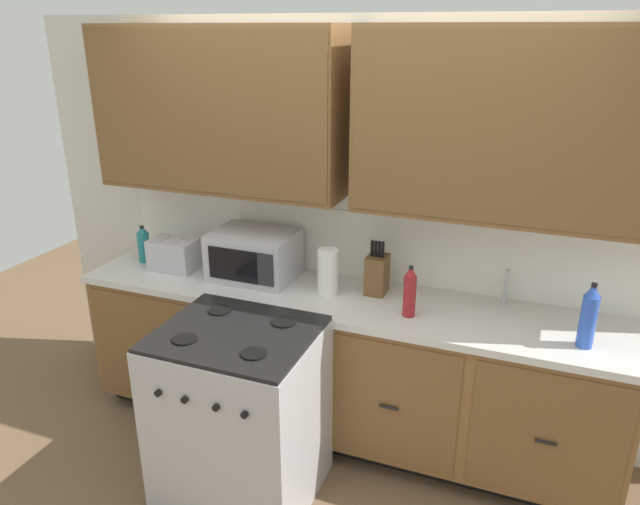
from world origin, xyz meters
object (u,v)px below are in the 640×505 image
bottle_teal (144,244)px  toaster (174,255)px  stove_range (240,413)px  knife_block (377,274)px  paper_towel_roll (328,272)px  microwave (254,255)px  bottle_red (410,292)px  bottle_blue (589,316)px

bottle_teal → toaster: bearing=-9.8°
stove_range → toaster: 1.12m
toaster → knife_block: bearing=5.3°
paper_towel_roll → knife_block: bearing=22.6°
toaster → bottle_teal: size_ratio=1.19×
toaster → knife_block: 1.26m
microwave → paper_towel_roll: size_ratio=1.85×
knife_block → stove_range: bearing=-123.4°
bottle_red → bottle_blue: 0.84m
stove_range → bottle_red: bearing=36.2°
stove_range → bottle_red: (0.72, 0.53, 0.57)m
toaster → bottle_blue: bottle_blue is taller
toaster → paper_towel_roll: (1.00, 0.01, 0.03)m
microwave → toaster: bearing=-172.6°
microwave → paper_towel_roll: microwave is taller
microwave → bottle_red: 0.98m
toaster → bottle_teal: bearing=170.2°
bottle_blue → microwave: bearing=174.5°
microwave → paper_towel_roll: bearing=-6.5°
toaster → knife_block: (1.25, 0.12, 0.02)m
bottle_blue → stove_range: bearing=-161.7°
microwave → toaster: microwave is taller
knife_block → bottle_teal: knife_block is taller
stove_range → bottle_red: size_ratio=3.45×
stove_range → bottle_blue: (1.55, 0.51, 0.59)m
bottle_teal → bottle_blue: (2.57, -0.15, 0.04)m
paper_towel_roll → toaster: bearing=-179.3°
knife_block → bottle_red: size_ratio=1.13×
toaster → bottle_teal: 0.26m
toaster → stove_range: bearing=-39.0°
toaster → knife_block: size_ratio=0.90×
stove_range → knife_block: bearing=56.6°
paper_towel_roll → bottle_blue: 1.32m
toaster → paper_towel_roll: 1.00m
paper_towel_roll → bottle_blue: (1.32, -0.12, 0.03)m
knife_block → paper_towel_roll: size_ratio=1.19×
microwave → toaster: (-0.52, -0.07, -0.04)m
knife_block → bottle_teal: 1.51m
stove_range → bottle_red: 1.06m
toaster → bottle_red: size_ratio=1.02×
bottle_red → bottle_teal: bearing=175.4°
bottle_red → bottle_blue: (0.84, -0.01, 0.02)m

